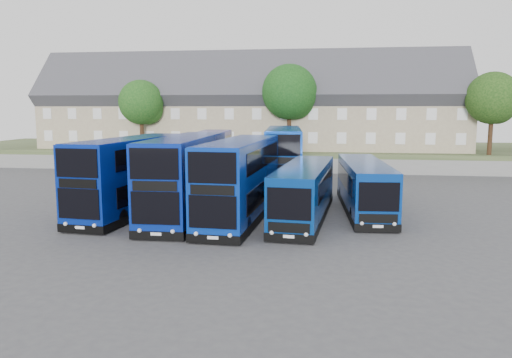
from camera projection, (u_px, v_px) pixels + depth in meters
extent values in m
plane|color=#434348|center=(221.00, 225.00, 28.39)|extent=(120.00, 120.00, 0.00)
cube|color=slate|center=(268.00, 165.00, 51.82)|extent=(70.00, 0.40, 1.50)
cube|color=#40502D|center=(278.00, 154.00, 61.59)|extent=(80.00, 20.00, 2.00)
cube|color=tan|center=(77.00, 122.00, 60.37)|extent=(6.00, 8.00, 6.00)
cube|color=#3A3A3F|center=(76.00, 96.00, 59.95)|extent=(6.00, 10.40, 10.40)
cube|color=brown|center=(86.00, 64.00, 59.20)|extent=(0.60, 0.90, 1.40)
cube|color=tan|center=(125.00, 122.00, 59.56)|extent=(6.00, 8.00, 6.00)
cube|color=#3A3A3F|center=(124.00, 96.00, 59.13)|extent=(6.00, 10.40, 10.40)
cube|color=brown|center=(135.00, 63.00, 58.39)|extent=(0.60, 0.90, 1.40)
cube|color=tan|center=(173.00, 122.00, 58.74)|extent=(6.00, 8.00, 6.00)
cube|color=#3A3A3F|center=(173.00, 96.00, 58.32)|extent=(6.00, 10.40, 10.40)
cube|color=brown|center=(184.00, 62.00, 57.57)|extent=(0.60, 0.90, 1.40)
cube|color=tan|center=(223.00, 122.00, 57.92)|extent=(6.00, 8.00, 6.00)
cube|color=#3A3A3F|center=(223.00, 96.00, 57.50)|extent=(6.00, 10.40, 10.40)
cube|color=brown|center=(235.00, 62.00, 56.75)|extent=(0.60, 0.90, 1.40)
cube|color=tan|center=(274.00, 122.00, 57.11)|extent=(6.00, 8.00, 6.00)
cube|color=#3A3A3F|center=(275.00, 96.00, 56.68)|extent=(6.00, 10.40, 10.40)
cube|color=brown|center=(288.00, 61.00, 55.94)|extent=(0.60, 0.90, 1.40)
cube|color=tan|center=(327.00, 123.00, 56.29)|extent=(6.00, 8.00, 6.00)
cube|color=#3A3A3F|center=(328.00, 96.00, 55.87)|extent=(6.00, 10.40, 10.40)
cube|color=brown|center=(342.00, 60.00, 55.12)|extent=(0.60, 0.90, 1.40)
cube|color=tan|center=(382.00, 123.00, 55.47)|extent=(6.00, 8.00, 6.00)
cube|color=#3A3A3F|center=(383.00, 95.00, 55.05)|extent=(6.00, 10.40, 10.40)
cube|color=brown|center=(398.00, 60.00, 54.30)|extent=(0.60, 0.90, 1.40)
cube|color=tan|center=(438.00, 123.00, 54.66)|extent=(6.00, 8.00, 6.00)
cube|color=#3A3A3F|center=(439.00, 95.00, 54.23)|extent=(6.00, 10.40, 10.40)
cube|color=brown|center=(455.00, 59.00, 53.49)|extent=(0.60, 0.90, 1.40)
cube|color=navy|center=(132.00, 173.00, 31.59)|extent=(3.81, 12.01, 4.37)
cube|color=black|center=(133.00, 208.00, 31.90)|extent=(3.86, 12.05, 0.45)
cube|color=black|center=(79.00, 204.00, 26.00)|extent=(2.38, 0.29, 1.61)
cube|color=black|center=(76.00, 163.00, 25.70)|extent=(2.38, 0.29, 1.50)
cylinder|color=black|center=(83.00, 216.00, 28.58)|extent=(0.40, 1.02, 1.00)
cube|color=#072290|center=(186.00, 174.00, 30.53)|extent=(3.07, 12.22, 4.51)
cube|color=black|center=(187.00, 211.00, 30.86)|extent=(3.11, 12.26, 0.45)
cube|color=black|center=(155.00, 208.00, 24.65)|extent=(2.46, 0.12, 1.66)
cube|color=black|center=(154.00, 164.00, 24.34)|extent=(2.46, 0.12, 1.55)
cylinder|color=black|center=(147.00, 221.00, 27.15)|extent=(0.33, 1.01, 1.00)
cube|color=#082F9E|center=(240.00, 177.00, 29.59)|extent=(3.36, 11.94, 4.37)
cube|color=black|center=(240.00, 214.00, 29.90)|extent=(3.41, 11.98, 0.45)
cube|color=black|center=(212.00, 212.00, 23.95)|extent=(2.38, 0.20, 1.61)
cube|color=black|center=(212.00, 168.00, 23.65)|extent=(2.38, 0.20, 1.50)
cylinder|color=black|center=(203.00, 224.00, 26.51)|extent=(0.36, 1.02, 1.00)
cube|color=#07067E|center=(209.00, 157.00, 43.04)|extent=(3.25, 11.44, 4.17)
cube|color=black|center=(209.00, 181.00, 43.35)|extent=(3.29, 11.48, 0.45)
cube|color=black|center=(196.00, 175.00, 37.56)|extent=(2.27, 0.20, 1.54)
cube|color=black|center=(196.00, 148.00, 37.27)|extent=(2.27, 0.20, 1.44)
cylinder|color=black|center=(188.00, 185.00, 40.00)|extent=(0.36, 1.02, 1.00)
cube|color=#093BA5|center=(284.00, 156.00, 42.30)|extent=(3.73, 12.44, 4.56)
cube|color=black|center=(283.00, 183.00, 42.63)|extent=(3.77, 12.49, 0.45)
cube|color=black|center=(283.00, 176.00, 36.34)|extent=(2.48, 0.25, 1.67)
cube|color=black|center=(283.00, 145.00, 36.03)|extent=(2.48, 0.25, 1.56)
cylinder|color=black|center=(267.00, 187.00, 38.79)|extent=(0.38, 1.02, 1.00)
cube|color=navy|center=(305.00, 189.00, 29.88)|extent=(3.48, 12.00, 2.90)
cube|color=black|center=(304.00, 214.00, 30.09)|extent=(3.52, 12.04, 0.45)
cube|color=black|center=(289.00, 204.00, 24.11)|extent=(2.16, 0.25, 1.58)
cylinder|color=black|center=(275.00, 223.00, 26.71)|extent=(0.39, 1.02, 1.00)
cube|color=navy|center=(364.00, 184.00, 32.01)|extent=(3.07, 11.77, 2.85)
cube|color=black|center=(363.00, 207.00, 32.22)|extent=(3.12, 11.81, 0.45)
cube|color=black|center=(379.00, 197.00, 26.20)|extent=(2.13, 0.18, 1.55)
cylinder|color=black|center=(353.00, 215.00, 28.70)|extent=(0.36, 1.02, 1.00)
cylinder|color=#382314|center=(142.00, 134.00, 54.27)|extent=(0.44, 0.44, 3.75)
sphere|color=#113F13|center=(141.00, 102.00, 53.79)|extent=(4.80, 4.80, 4.80)
sphere|color=#113F13|center=(148.00, 109.00, 54.21)|extent=(3.30, 3.30, 3.30)
cylinder|color=#382314|center=(289.00, 131.00, 52.53)|extent=(0.44, 0.44, 4.50)
sphere|color=#0F3911|center=(289.00, 92.00, 51.96)|extent=(5.76, 5.76, 5.76)
sphere|color=#0F3911|center=(295.00, 101.00, 52.39)|extent=(3.96, 3.96, 3.96)
cylinder|color=#382314|center=(490.00, 135.00, 49.35)|extent=(0.44, 0.44, 4.00)
sphere|color=black|center=(493.00, 98.00, 48.84)|extent=(5.12, 5.12, 5.12)
sphere|color=black|center=(497.00, 106.00, 49.26)|extent=(3.52, 3.52, 3.52)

